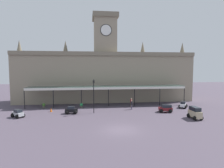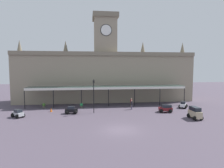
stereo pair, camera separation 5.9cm
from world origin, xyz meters
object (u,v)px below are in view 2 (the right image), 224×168
(planter_by_canopy, at_px, (81,106))
(traffic_cone, at_px, (51,110))
(victorian_lamppost, at_px, (94,92))
(pedestrian_beside_cars, at_px, (132,104))
(car_white_sedan, at_px, (183,105))
(car_black_sedan, at_px, (71,111))
(car_maroon_estate, at_px, (166,109))
(pedestrian_crossing_forecourt, at_px, (131,102))
(car_silver_sedan, at_px, (18,114))
(planter_forecourt_centre, at_px, (44,106))
(car_beige_van, at_px, (195,113))

(planter_by_canopy, bearing_deg, traffic_cone, -155.41)
(victorian_lamppost, xyz_separation_m, traffic_cone, (-7.24, 1.72, -3.10))
(pedestrian_beside_cars, height_order, traffic_cone, pedestrian_beside_cars)
(car_white_sedan, xyz_separation_m, victorian_lamppost, (-16.75, -2.03, 2.93))
(victorian_lamppost, bearing_deg, car_black_sedan, -179.79)
(car_maroon_estate, bearing_deg, car_white_sedan, 32.78)
(car_black_sedan, height_order, pedestrian_beside_cars, pedestrian_beside_cars)
(pedestrian_crossing_forecourt, relative_size, victorian_lamppost, 0.30)
(pedestrian_crossing_forecourt, xyz_separation_m, traffic_cone, (-14.49, -2.22, -0.58))
(car_silver_sedan, distance_m, car_white_sedan, 28.50)
(car_black_sedan, relative_size, planter_by_canopy, 2.16)
(pedestrian_beside_cars, bearing_deg, car_black_sedan, -169.78)
(car_white_sedan, distance_m, pedestrian_crossing_forecourt, 9.70)
(planter_forecourt_centre, bearing_deg, car_silver_sedan, -111.70)
(pedestrian_beside_cars, relative_size, pedestrian_crossing_forecourt, 1.00)
(planter_by_canopy, bearing_deg, car_white_sedan, -6.04)
(car_beige_van, relative_size, planter_by_canopy, 2.51)
(car_black_sedan, xyz_separation_m, planter_by_canopy, (1.48, 4.05, -0.01))
(car_maroon_estate, xyz_separation_m, traffic_cone, (-19.31, 2.71, -0.23))
(pedestrian_beside_cars, relative_size, planter_forecourt_centre, 1.74)
(car_black_sedan, xyz_separation_m, pedestrian_beside_cars, (10.51, 1.90, 0.41))
(car_white_sedan, bearing_deg, car_black_sedan, -174.28)
(planter_forecourt_centre, bearing_deg, planter_by_canopy, -5.87)
(car_silver_sedan, height_order, car_black_sedan, same)
(car_white_sedan, distance_m, pedestrian_beside_cars, 9.92)
(car_beige_van, xyz_separation_m, victorian_lamppost, (-14.67, 5.55, 2.62))
(car_black_sedan, xyz_separation_m, car_white_sedan, (20.42, 2.05, 0.00))
(car_black_sedan, height_order, planter_by_canopy, car_black_sedan)
(planter_forecourt_centre, bearing_deg, traffic_cone, -58.65)
(car_black_sedan, bearing_deg, planter_by_canopy, 69.95)
(pedestrian_beside_cars, height_order, planter_by_canopy, pedestrian_beside_cars)
(car_white_sedan, distance_m, car_maroon_estate, 5.57)
(car_black_sedan, xyz_separation_m, planter_forecourt_centre, (-5.41, 4.76, -0.01))
(car_beige_van, height_order, car_black_sedan, car_beige_van)
(planter_forecourt_centre, bearing_deg, pedestrian_beside_cars, -10.19)
(traffic_cone, bearing_deg, pedestrian_beside_cars, 0.64)
(planter_by_canopy, bearing_deg, car_silver_sedan, -149.67)
(car_maroon_estate, height_order, pedestrian_crossing_forecourt, pedestrian_crossing_forecourt)
(traffic_cone, bearing_deg, car_silver_sedan, -143.70)
(car_beige_van, height_order, pedestrian_crossing_forecourt, car_beige_van)
(car_beige_van, distance_m, traffic_cone, 23.09)
(car_white_sedan, height_order, planter_by_canopy, car_white_sedan)
(car_silver_sedan, xyz_separation_m, planter_forecourt_centre, (2.46, 6.17, -0.01))
(pedestrian_beside_cars, height_order, victorian_lamppost, victorian_lamppost)
(car_maroon_estate, relative_size, pedestrian_beside_cars, 1.43)
(car_black_sedan, bearing_deg, car_beige_van, -16.81)
(pedestrian_crossing_forecourt, xyz_separation_m, planter_forecourt_centre, (-16.33, 0.80, -0.42))
(car_maroon_estate, relative_size, planter_by_canopy, 2.48)
(car_silver_sedan, relative_size, car_black_sedan, 1.07)
(planter_by_canopy, distance_m, planter_forecourt_centre, 6.92)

